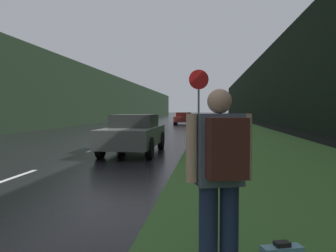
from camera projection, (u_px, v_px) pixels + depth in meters
grass_verge at (226, 124)px, 40.11m from camera, size 6.00×240.00×0.02m
lane_stripe_b at (2, 181)px, 7.70m from camera, size 0.12×3.00×0.01m
lane_stripe_c at (99, 148)px, 14.66m from camera, size 0.12×3.00×0.01m
lane_stripe_d at (134, 136)px, 21.61m from camera, size 0.12×3.00×0.01m
lane_stripe_e at (152, 130)px, 28.56m from camera, size 0.12×3.00×0.01m
treeline_far_side at (110, 99)px, 51.66m from camera, size 2.00×140.00×6.51m
treeline_near_side at (266, 89)px, 49.19m from camera, size 2.00×140.00×8.97m
stop_sign at (199, 101)px, 12.96m from camera, size 0.72×0.07×3.03m
hitchhiker_with_backpack at (220, 173)px, 3.11m from camera, size 0.58×0.49×1.73m
car_passing_near at (134, 133)px, 12.87m from camera, size 1.82×4.59×1.40m
car_passing_far at (183, 118)px, 40.03m from camera, size 1.97×4.38×1.34m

